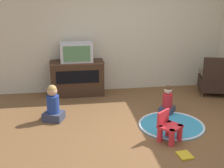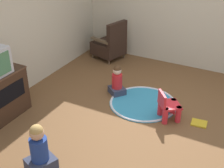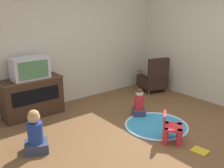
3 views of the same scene
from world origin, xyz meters
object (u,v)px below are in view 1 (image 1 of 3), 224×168
Objects in this scene: tv_cabinet at (77,78)px; television at (76,52)px; black_armchair at (213,80)px; book at (185,155)px; yellow_kid_chair at (169,129)px; child_watching_left at (53,105)px; child_watching_center at (167,101)px.

television is (0.00, -0.03, 0.58)m from tv_cabinet.
black_armchair is 2.89m from book.
black_armchair is at bearing 10.52° from yellow_kid_chair.
black_armchair is 1.85× the size of yellow_kid_chair.
child_watching_left is at bearing -110.85° from tv_cabinet.
television is 3.06m from black_armchair.
child_watching_center is 1.59m from book.
tv_cabinet is at bearing 7.07° from black_armchair.
black_armchair is 1.58× the size of child_watching_center.
television is 0.78× the size of black_armchair.
tv_cabinet is 2.09m from child_watching_center.
black_armchair reaches higher than child_watching_center.
tv_cabinet is 1.32× the size of black_armchair.
television is 1.02× the size of child_watching_left.
book is at bearing -118.78° from yellow_kid_chair.
tv_cabinet reaches higher than yellow_kid_chair.
television is at bearing 7.60° from black_armchair.
book is (0.09, -0.49, -0.19)m from yellow_kid_chair.
television is 1.23× the size of child_watching_center.
television reaches higher than child_watching_center.
child_watching_left is (-3.46, -0.86, -0.04)m from black_armchair.
tv_cabinet reaches higher than book.
child_watching_center is at bearing 34.34° from yellow_kid_chair.
child_watching_left is 2.62× the size of book.
book is (-0.24, -1.55, -0.23)m from child_watching_center.
tv_cabinet is at bearing 90.34° from child_watching_left.
television is 2.67× the size of book.
tv_cabinet is at bearing 89.50° from child_watching_center.
black_armchair reaches higher than child_watching_left.
yellow_kid_chair is at bearing -9.10° from child_watching_left.
child_watching_left reaches higher than book.
television is at bearing 80.69° from yellow_kid_chair.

